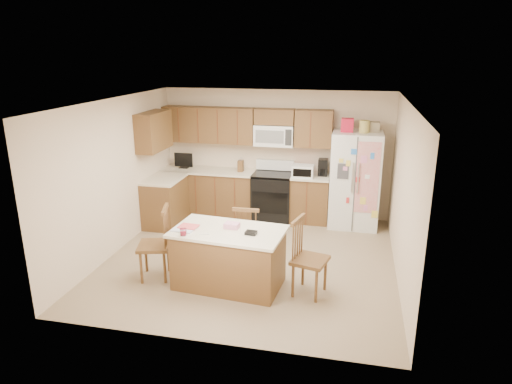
% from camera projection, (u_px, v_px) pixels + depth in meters
% --- Properties ---
extents(ground, '(4.50, 4.50, 0.00)m').
position_uv_depth(ground, '(251.00, 259.00, 7.35)').
color(ground, '#8F785A').
rests_on(ground, ground).
extents(room_shell, '(4.60, 4.60, 2.52)m').
position_uv_depth(room_shell, '(250.00, 172.00, 6.92)').
color(room_shell, beige).
rests_on(room_shell, ground).
extents(cabinetry, '(3.36, 1.56, 2.15)m').
position_uv_depth(cabinetry, '(222.00, 173.00, 8.95)').
color(cabinetry, brown).
rests_on(cabinetry, ground).
extents(stove, '(0.76, 0.65, 1.13)m').
position_uv_depth(stove, '(273.00, 195.00, 9.01)').
color(stove, black).
rests_on(stove, ground).
extents(refrigerator, '(0.90, 0.79, 2.04)m').
position_uv_depth(refrigerator, '(355.00, 179.00, 8.50)').
color(refrigerator, white).
rests_on(refrigerator, ground).
extents(island, '(1.61, 1.04, 0.93)m').
position_uv_depth(island, '(229.00, 257.00, 6.41)').
color(island, brown).
rests_on(island, ground).
extents(windsor_chair_left, '(0.55, 0.57, 1.09)m').
position_uv_depth(windsor_chair_left, '(156.00, 245.00, 6.61)').
color(windsor_chair_left, brown).
rests_on(windsor_chair_left, ground).
extents(windsor_chair_back, '(0.43, 0.41, 0.98)m').
position_uv_depth(windsor_chair_back, '(248.00, 237.00, 7.02)').
color(windsor_chair_back, brown).
rests_on(windsor_chair_back, ground).
extents(windsor_chair_right, '(0.54, 0.56, 1.08)m').
position_uv_depth(windsor_chair_right, '(308.00, 259.00, 6.17)').
color(windsor_chair_right, brown).
rests_on(windsor_chair_right, ground).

